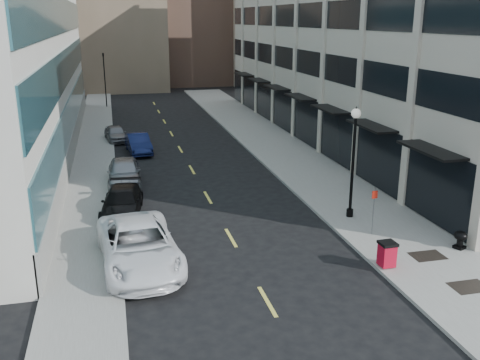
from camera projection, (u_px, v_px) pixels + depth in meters
name	position (u px, v px, depth m)	size (l,w,h in m)	color
ground	(285.00, 332.00, 17.41)	(160.00, 160.00, 0.00)	black
sidewalk_right	(297.00, 162.00, 37.68)	(5.00, 80.00, 0.15)	gray
sidewalk_left	(92.00, 175.00, 34.53)	(3.00, 80.00, 0.15)	gray
building_right	(381.00, 28.00, 43.71)	(15.30, 46.50, 18.25)	#B9AE9C
skyline_tan_far	(45.00, 10.00, 83.60)	(12.00, 14.00, 22.00)	#7F6853
skyline_stone	(263.00, 17.00, 79.93)	(10.00, 14.00, 20.00)	#B9AE9C
grate_mid	(469.00, 287.00, 20.01)	(1.40, 1.00, 0.01)	black
grate_far	(428.00, 256.00, 22.61)	(1.40, 1.00, 0.01)	black
road_centerline	(199.00, 182.00, 33.22)	(0.15, 68.20, 0.01)	#D8CC4C
traffic_signal	(103.00, 56.00, 59.15)	(0.66, 0.66, 6.98)	black
car_white_van	(139.00, 246.00, 21.76)	(3.02, 6.55, 1.82)	white
car_black_pickup	(122.00, 202.00, 27.51)	(1.96, 4.82, 1.40)	black
car_silver_sedan	(124.00, 172.00, 32.39)	(1.98, 4.91, 1.67)	gray
car_blue_sedan	(138.00, 143.00, 40.28)	(1.55, 4.44, 1.46)	#121A46
car_grey_sedan	(116.00, 133.00, 44.12)	(1.55, 3.85, 1.31)	gray
trash_bin	(387.00, 253.00, 21.50)	(0.67, 0.75, 1.06)	red
lamppost	(354.00, 153.00, 26.17)	(0.47, 0.47, 5.63)	black
sign_post	(374.00, 204.00, 24.45)	(0.27, 0.06, 2.28)	slate
urn_planter	(460.00, 238.00, 23.22)	(0.57, 0.57, 0.79)	black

